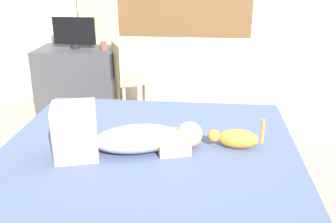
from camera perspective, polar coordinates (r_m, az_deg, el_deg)
ground_plane at (r=2.75m, az=-3.66°, el=-15.55°), size 16.00×16.00×0.00m
bed at (r=2.70m, az=-2.57°, el=-9.72°), size 1.99×1.69×0.52m
person_lying at (r=2.41m, az=-6.90°, el=-3.64°), size 0.93×0.48×0.34m
cat at (r=2.51m, az=10.03°, el=-3.97°), size 0.36×0.13×0.21m
desk at (r=4.57m, az=-13.17°, el=4.65°), size 0.90×0.56×0.74m
tv_monitor at (r=4.44m, az=-13.88°, el=11.46°), size 0.48×0.10×0.35m
cup at (r=4.33m, az=-9.62°, el=9.71°), size 0.07×0.07×0.10m
chair_by_desk at (r=4.15m, az=-6.14°, el=5.41°), size 0.51×0.51×0.86m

